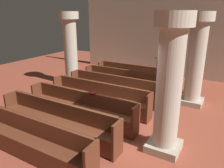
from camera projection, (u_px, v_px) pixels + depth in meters
The scene contains 15 objects.
ground_plane at pixel (111, 126), 6.15m from camera, with size 19.20×19.20×0.00m, color #9E4733.
back_wall at pixel (175, 30), 10.43m from camera, with size 10.00×0.16×4.50m, color beige.
pew_row_0 at pixel (135, 75), 9.44m from camera, with size 3.55×0.46×0.86m.
pew_row_1 at pixel (125, 80), 8.66m from camera, with size 3.55×0.46×0.86m.
pew_row_2 at pixel (113, 87), 7.88m from camera, with size 3.55×0.47×0.86m.
pew_row_3 at pixel (99, 95), 7.09m from camera, with size 3.55×0.46×0.86m.
pew_row_4 at pixel (81, 106), 6.31m from camera, with size 3.55×0.46×0.86m.
pew_row_5 at pixel (58, 119), 5.53m from camera, with size 3.55×0.46×0.86m.
pew_row_6 at pixel (27, 137), 4.74m from camera, with size 3.55×0.47×0.86m.
pillar_aisle_side at pixel (196, 58), 7.14m from camera, with size 0.82×0.82×3.08m.
pillar_far_side at pixel (70, 48), 9.26m from camera, with size 0.82×0.82×3.08m.
pillar_aisle_rear at pixel (169, 84), 4.58m from camera, with size 0.79×0.79×3.08m.
lectern at pixel (160, 71), 10.18m from camera, with size 0.48×0.45×1.08m.
hymn_book at pixel (94, 93), 6.18m from camera, with size 0.17×0.20×0.03m, color maroon.
kneeler_box_red at pixel (180, 93), 8.24m from camera, with size 0.42×0.24×0.25m, color maroon.
Camera 1 is at (2.77, -4.71, 3.05)m, focal length 34.93 mm.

